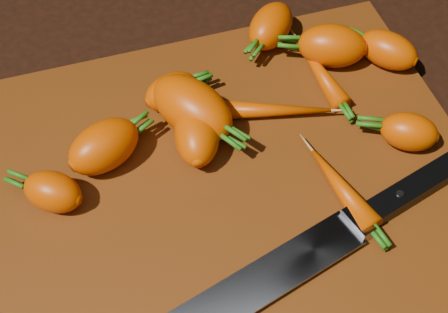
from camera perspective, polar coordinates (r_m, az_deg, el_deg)
name	(u,v)px	position (r m, az deg, el deg)	size (l,w,h in m)	color
ground	(227,184)	(0.64, 0.27, -2.55)	(2.00, 2.00, 0.01)	black
cutting_board	(227,178)	(0.63, 0.27, -1.99)	(0.50, 0.40, 0.01)	#4C240A
carrot_0	(104,146)	(0.63, -10.92, 0.93)	(0.08, 0.05, 0.05)	#D64800
carrot_1	(53,192)	(0.61, -15.38, -3.12)	(0.06, 0.04, 0.04)	#D64800
carrot_2	(192,108)	(0.64, -2.93, 4.48)	(0.10, 0.06, 0.06)	#D64800
carrot_3	(197,133)	(0.63, -2.48, 2.15)	(0.08, 0.05, 0.05)	#D64800
carrot_4	(271,26)	(0.74, 4.30, 11.81)	(0.07, 0.04, 0.04)	#D64800
carrot_5	(172,92)	(0.67, -4.77, 5.91)	(0.06, 0.04, 0.04)	#D64800
carrot_6	(388,50)	(0.73, 14.76, 9.41)	(0.07, 0.04, 0.04)	#D64800
carrot_7	(318,70)	(0.71, 8.63, 7.81)	(0.11, 0.02, 0.02)	#D64800
carrot_8	(265,110)	(0.66, 3.76, 4.26)	(0.14, 0.02, 0.02)	#D64800
carrot_9	(341,188)	(0.61, 10.65, -2.81)	(0.10, 0.03, 0.03)	#D64800
carrot_10	(332,46)	(0.72, 9.85, 9.94)	(0.08, 0.05, 0.05)	#D64800
carrot_11	(409,132)	(0.66, 16.56, 2.19)	(0.06, 0.04, 0.04)	#D64800
knife	(275,274)	(0.56, 4.71, -10.63)	(0.35, 0.13, 0.02)	gray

